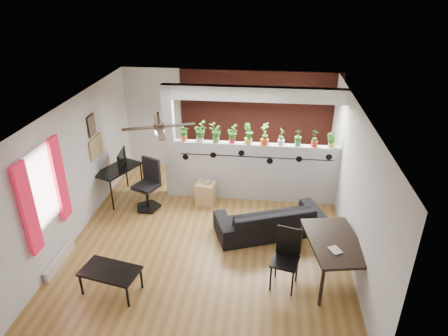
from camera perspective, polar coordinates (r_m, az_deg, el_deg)
room_shell at (r=7.38m, az=-2.08°, el=-1.11°), size 6.30×7.10×2.90m
partition_wall at (r=8.93m, az=4.47°, el=-0.54°), size 3.60×0.18×1.35m
ceiling_header at (r=8.29m, az=4.90°, el=10.48°), size 3.60×0.18×0.30m
pier_column at (r=8.92m, az=-7.75°, el=3.68°), size 0.22×0.20×2.60m
brick_panel at (r=10.04m, az=4.97°, el=6.43°), size 3.90×0.05×2.60m
vine_decal at (r=8.67m, az=4.54°, el=1.57°), size 3.31×0.01×0.30m
window_assembly at (r=7.12m, az=-24.46°, el=-2.86°), size 0.09×1.30×1.55m
baseboard_heater at (r=7.85m, az=-22.42°, el=-11.98°), size 0.08×1.00×0.18m
corkboard at (r=8.90m, az=-17.82°, el=2.89°), size 0.03×0.60×0.45m
framed_art at (r=8.68m, az=-18.41°, el=5.79°), size 0.03×0.34×0.44m
ceiling_fan at (r=6.86m, az=-9.25°, el=5.64°), size 1.19×1.19×0.43m
potted_plant_0 at (r=8.76m, az=-5.74°, el=5.08°), size 0.16×0.19×0.36m
potted_plant_1 at (r=8.68m, az=-3.48°, el=5.25°), size 0.25×0.28×0.44m
potted_plant_2 at (r=8.63m, az=-1.17°, el=5.06°), size 0.26×0.25×0.41m
potted_plant_3 at (r=8.60m, az=1.16°, el=4.91°), size 0.21×0.23×0.39m
potted_plant_4 at (r=8.57m, az=3.51°, el=5.00°), size 0.24×0.19×0.46m
potted_plant_5 at (r=8.55m, az=5.87°, el=4.98°), size 0.31×0.33×0.49m
potted_plant_6 at (r=8.57m, az=8.21°, el=4.61°), size 0.17×0.21×0.41m
potted_plant_7 at (r=8.60m, az=10.54°, el=4.35°), size 0.18×0.15×0.36m
potted_plant_8 at (r=8.63m, az=12.88°, el=4.30°), size 0.25×0.24×0.39m
potted_plant_9 at (r=8.68m, az=15.18°, el=4.11°), size 0.20×0.17×0.38m
sofa at (r=8.00m, az=6.49°, el=-7.30°), size 2.15×1.44×0.59m
cube_shelf at (r=8.93m, az=-2.62°, el=-3.59°), size 0.46×0.43×0.50m
cup at (r=8.77m, az=-2.33°, el=-1.89°), size 0.17×0.17×0.11m
computer_desk at (r=9.22m, az=-14.91°, el=-0.43°), size 0.92×1.18×0.76m
monitor at (r=9.27m, az=-14.72°, el=0.91°), size 0.34×0.09×0.19m
office_chair at (r=8.79m, az=-10.73°, el=-2.77°), size 0.62×0.62×1.12m
dining_table at (r=6.92m, az=15.48°, el=-10.50°), size 1.06×1.48×0.74m
book at (r=6.61m, az=15.05°, el=-11.41°), size 0.23×0.26×0.02m
folding_chair at (r=6.67m, az=8.96°, el=-11.82°), size 0.51×0.51×1.04m
coffee_table at (r=6.82m, az=-15.96°, el=-14.14°), size 1.01×0.69×0.43m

